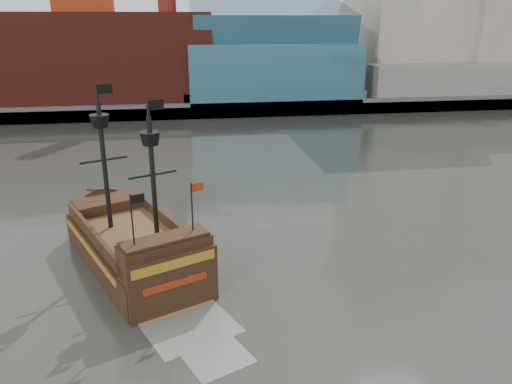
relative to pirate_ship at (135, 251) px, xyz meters
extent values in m
plane|color=#292B26|center=(10.58, -10.10, -1.19)|extent=(400.00, 400.00, 0.00)
cube|color=slate|center=(10.58, 81.90, -0.19)|extent=(220.00, 60.00, 2.00)
cube|color=#4C4C49|center=(10.58, 52.40, 0.11)|extent=(220.00, 1.00, 2.60)
cube|color=#5E1F16|center=(-11.42, 61.90, 8.31)|extent=(42.00, 18.00, 15.00)
cube|color=#2C5D76|center=(20.58, 59.90, 5.81)|extent=(30.00, 16.00, 10.00)
cube|color=slate|center=(58.58, 55.90, 3.81)|extent=(40.00, 6.00, 6.00)
cube|color=#2C5D76|center=(20.58, 59.90, 13.81)|extent=(28.00, 14.94, 8.78)
cube|color=black|center=(-0.13, 0.29, -0.52)|extent=(10.64, 14.64, 2.93)
cube|color=#53331E|center=(-0.13, 0.29, 1.12)|extent=(9.57, 13.17, 0.34)
cube|color=black|center=(-2.32, 5.23, 1.51)|extent=(5.47, 4.41, 1.13)
cube|color=black|center=(2.25, -5.07, 1.96)|extent=(5.62, 3.82, 2.03)
cube|color=black|center=(2.67, -6.01, 0.16)|extent=(5.16, 2.50, 4.51)
cube|color=#A3751F|center=(2.74, -6.16, 1.96)|extent=(4.67, 2.14, 0.56)
cube|color=maroon|center=(2.74, -6.16, 0.72)|extent=(3.64, 1.68, 0.45)
cylinder|color=black|center=(-1.64, 1.46, 5.68)|extent=(0.42, 0.42, 8.79)
cylinder|color=black|center=(1.62, -1.16, 5.34)|extent=(0.42, 0.42, 8.11)
cone|color=black|center=(-1.64, 1.46, 8.72)|extent=(1.64, 1.64, 0.79)
cone|color=black|center=(1.62, -1.16, 8.04)|extent=(1.64, 1.64, 0.79)
cube|color=black|center=(-1.17, 1.67, 10.75)|extent=(0.94, 0.44, 0.62)
cube|color=black|center=(2.09, -0.95, 10.07)|extent=(0.94, 0.44, 0.62)
cube|color=gray|center=(3.44, -7.74, -1.18)|extent=(6.02, 5.65, 0.02)
camera|label=1|loc=(3.32, -31.63, 15.11)|focal=35.00mm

